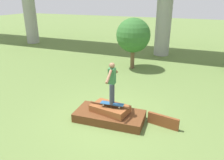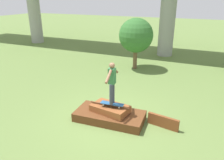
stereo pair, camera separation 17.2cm
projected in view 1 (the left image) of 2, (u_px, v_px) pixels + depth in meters
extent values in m
plane|color=olive|center=(110.00, 120.00, 7.87)|extent=(80.00, 80.00, 0.00)
cube|color=#5B3319|center=(110.00, 116.00, 7.81)|extent=(2.51, 1.31, 0.31)
cube|color=brown|center=(110.00, 109.00, 7.74)|extent=(1.45, 0.97, 0.29)
cylinder|color=#5B3319|center=(109.00, 105.00, 7.65)|extent=(1.47, 0.06, 0.06)
cube|color=brown|center=(163.00, 121.00, 7.41)|extent=(1.08, 0.27, 0.42)
cube|color=#23517F|center=(112.00, 104.00, 7.54)|extent=(0.84, 0.28, 0.01)
cylinder|color=silver|center=(121.00, 105.00, 7.56)|extent=(0.06, 0.03, 0.05)
cylinder|color=silver|center=(119.00, 107.00, 7.39)|extent=(0.06, 0.03, 0.05)
cylinder|color=silver|center=(105.00, 103.00, 7.73)|extent=(0.06, 0.03, 0.05)
cylinder|color=silver|center=(103.00, 105.00, 7.56)|extent=(0.06, 0.03, 0.05)
cylinder|color=#383D4C|center=(113.00, 93.00, 7.48)|extent=(0.12, 0.12, 0.74)
cylinder|color=#383D4C|center=(111.00, 95.00, 7.33)|extent=(0.12, 0.12, 0.74)
cube|color=#2D6638|center=(112.00, 76.00, 7.17)|extent=(0.23, 0.23, 0.54)
sphere|color=brown|center=(112.00, 65.00, 7.04)|extent=(0.19, 0.19, 0.19)
cylinder|color=brown|center=(115.00, 70.00, 7.43)|extent=(0.12, 0.50, 0.35)
cylinder|color=brown|center=(109.00, 77.00, 6.85)|extent=(0.12, 0.50, 0.35)
cylinder|color=#9E9E99|center=(29.00, 8.00, 19.68)|extent=(1.10, 1.10, 6.28)
cylinder|color=#9E9E99|center=(164.00, 11.00, 15.42)|extent=(1.10, 1.10, 6.28)
cylinder|color=brown|center=(132.00, 59.00, 13.29)|extent=(0.24, 0.24, 1.16)
sphere|color=#336B2D|center=(133.00, 35.00, 12.77)|extent=(2.01, 2.01, 2.01)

